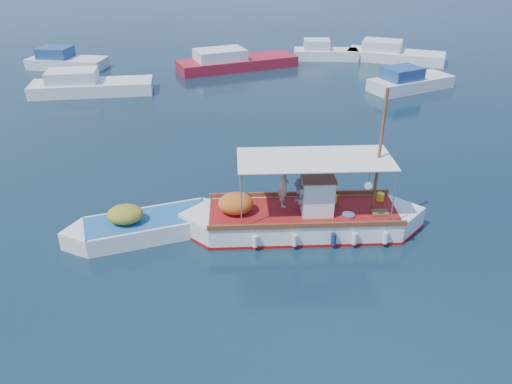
{
  "coord_description": "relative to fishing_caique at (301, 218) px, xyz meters",
  "views": [
    {
      "loc": [
        -2.15,
        -15.86,
        10.01
      ],
      "look_at": [
        -0.94,
        0.0,
        1.45
      ],
      "focal_mm": 35.0,
      "sensor_mm": 36.0,
      "label": 1
    }
  ],
  "objects": [
    {
      "name": "bg_boat_far_n",
      "position": [
        6.01,
        26.25,
        0.0
      ],
      "size": [
        5.49,
        2.67,
        1.8
      ],
      "rotation": [
        0.0,
        0.0,
        -0.13
      ],
      "color": "silver",
      "rests_on": "ground"
    },
    {
      "name": "bg_boat_ne",
      "position": [
        10.1,
        17.14,
        0.0
      ],
      "size": [
        6.33,
        4.33,
        1.8
      ],
      "rotation": [
        0.0,
        0.0,
        0.4
      ],
      "color": "silver",
      "rests_on": "ground"
    },
    {
      "name": "ground",
      "position": [
        -0.7,
        0.39,
        -0.49
      ],
      "size": [
        160.0,
        160.0,
        0.0
      ],
      "primitive_type": "plane",
      "color": "black",
      "rests_on": "ground"
    },
    {
      "name": "dinghy",
      "position": [
        -5.62,
        0.12,
        -0.18
      ],
      "size": [
        5.97,
        2.84,
        1.51
      ],
      "rotation": [
        0.0,
        0.0,
        0.26
      ],
      "color": "white",
      "rests_on": "ground"
    },
    {
      "name": "bg_boat_n",
      "position": [
        -1.63,
        23.61,
        0.0
      ],
      "size": [
        9.7,
        5.58,
        1.8
      ],
      "rotation": [
        0.0,
        0.0,
        0.32
      ],
      "color": "maroon",
      "rests_on": "ground"
    },
    {
      "name": "bg_boat_e",
      "position": [
        11.57,
        25.22,
        0.0
      ],
      "size": [
        8.12,
        5.58,
        1.8
      ],
      "rotation": [
        0.0,
        0.0,
        -0.43
      ],
      "color": "silver",
      "rests_on": "ground"
    },
    {
      "name": "bg_boat_far_w",
      "position": [
        -14.82,
        24.84,
        0.0
      ],
      "size": [
        6.31,
        3.56,
        1.8
      ],
      "rotation": [
        0.0,
        0.0,
        -0.22
      ],
      "color": "silver",
      "rests_on": "ground"
    },
    {
      "name": "bg_boat_nw",
      "position": [
        -11.53,
        17.87,
        0.0
      ],
      "size": [
        8.03,
        2.92,
        1.8
      ],
      "rotation": [
        0.0,
        0.0,
        0.07
      ],
      "color": "silver",
      "rests_on": "ground"
    },
    {
      "name": "fishing_caique",
      "position": [
        0.0,
        0.0,
        0.0
      ],
      "size": [
        9.08,
        2.73,
        5.54
      ],
      "rotation": [
        0.0,
        0.0,
        -0.03
      ],
      "color": "white",
      "rests_on": "ground"
    }
  ]
}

